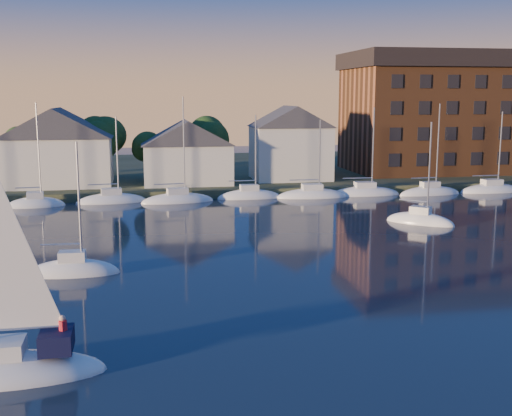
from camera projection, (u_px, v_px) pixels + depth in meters
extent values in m
plane|color=black|center=(415.00, 372.00, 28.41)|extent=(260.00, 260.00, 0.00)
cube|color=#303921|center=(218.00, 174.00, 101.14)|extent=(160.00, 50.00, 2.00)
cube|color=brown|center=(239.00, 196.00, 78.84)|extent=(120.00, 3.00, 1.00)
cube|color=silver|center=(58.00, 161.00, 80.17)|extent=(13.00, 9.00, 6.00)
cube|color=silver|center=(187.00, 164.00, 82.05)|extent=(11.00, 8.00, 5.00)
cube|color=silver|center=(290.00, 153.00, 86.23)|extent=(10.00, 8.00, 7.00)
cube|color=brown|center=(451.00, 120.00, 95.85)|extent=(30.00, 16.00, 15.00)
cube|color=black|center=(454.00, 61.00, 94.35)|extent=(31.00, 17.00, 2.40)
cylinder|color=#332217|center=(32.00, 168.00, 84.54)|extent=(0.50, 0.50, 3.50)
sphere|color=#1A3B15|center=(30.00, 134.00, 83.78)|extent=(5.40, 5.40, 5.40)
cylinder|color=#332217|center=(94.00, 166.00, 85.93)|extent=(0.50, 0.50, 3.50)
sphere|color=#1A3B15|center=(93.00, 133.00, 85.16)|extent=(5.40, 5.40, 5.40)
cylinder|color=#332217|center=(155.00, 165.00, 87.31)|extent=(0.50, 0.50, 3.50)
sphere|color=#1A3B15|center=(154.00, 133.00, 86.54)|extent=(5.40, 5.40, 5.40)
cylinder|color=#332217|center=(213.00, 164.00, 88.69)|extent=(0.50, 0.50, 3.50)
sphere|color=#1A3B15|center=(213.00, 132.00, 87.92)|extent=(5.40, 5.40, 5.40)
cylinder|color=#332217|center=(270.00, 163.00, 90.07)|extent=(0.50, 0.50, 3.50)
sphere|color=#1A3B15|center=(270.00, 131.00, 89.30)|extent=(5.40, 5.40, 5.40)
cylinder|color=#332217|center=(325.00, 162.00, 91.45)|extent=(0.50, 0.50, 3.50)
sphere|color=#1A3B15|center=(325.00, 131.00, 90.68)|extent=(5.40, 5.40, 5.40)
cylinder|color=#332217|center=(378.00, 161.00, 92.83)|extent=(0.50, 0.50, 3.50)
sphere|color=#1A3B15|center=(379.00, 130.00, 92.06)|extent=(5.40, 5.40, 5.40)
cylinder|color=#332217|center=(430.00, 160.00, 94.21)|extent=(0.50, 0.50, 3.50)
sphere|color=#1A3B15|center=(431.00, 130.00, 93.44)|extent=(5.40, 5.40, 5.40)
cylinder|color=#332217|center=(480.00, 159.00, 95.59)|extent=(0.50, 0.50, 3.50)
sphere|color=#1A3B15|center=(482.00, 129.00, 94.82)|extent=(5.40, 5.40, 5.40)
ellipsoid|color=white|center=(32.00, 205.00, 71.79)|extent=(7.50, 2.40, 2.20)
cube|color=silver|center=(31.00, 194.00, 71.56)|extent=(2.10, 1.32, 0.70)
cylinder|color=#A5A8AD|center=(36.00, 152.00, 70.89)|extent=(0.16, 0.16, 10.00)
cylinder|color=#A5A8AD|center=(23.00, 186.00, 71.27)|extent=(3.15, 0.12, 0.12)
ellipsoid|color=white|center=(105.00, 203.00, 73.17)|extent=(7.50, 2.40, 2.20)
cube|color=silver|center=(105.00, 192.00, 72.94)|extent=(2.10, 1.32, 0.70)
cylinder|color=#A5A8AD|center=(110.00, 151.00, 72.27)|extent=(0.16, 0.16, 10.00)
cylinder|color=#A5A8AD|center=(97.00, 185.00, 72.65)|extent=(3.15, 0.12, 0.12)
ellipsoid|color=white|center=(175.00, 201.00, 74.55)|extent=(7.50, 2.40, 2.20)
cube|color=silver|center=(175.00, 190.00, 74.32)|extent=(2.10, 1.32, 0.70)
cylinder|color=#A5A8AD|center=(181.00, 150.00, 73.65)|extent=(0.16, 0.16, 10.00)
cylinder|color=#A5A8AD|center=(168.00, 183.00, 74.04)|extent=(3.15, 0.12, 0.12)
ellipsoid|color=white|center=(243.00, 199.00, 75.93)|extent=(7.50, 2.40, 2.20)
cube|color=silver|center=(243.00, 188.00, 75.71)|extent=(2.10, 1.32, 0.70)
cylinder|color=#A5A8AD|center=(249.00, 149.00, 75.03)|extent=(0.16, 0.16, 10.00)
cylinder|color=#A5A8AD|center=(236.00, 182.00, 75.42)|extent=(3.15, 0.12, 0.12)
ellipsoid|color=white|center=(309.00, 197.00, 77.31)|extent=(7.50, 2.40, 2.20)
cube|color=silver|center=(309.00, 187.00, 77.09)|extent=(2.10, 1.32, 0.70)
cylinder|color=#A5A8AD|center=(315.00, 148.00, 76.41)|extent=(0.16, 0.16, 10.00)
cylinder|color=#A5A8AD|center=(302.00, 180.00, 76.80)|extent=(3.15, 0.12, 0.12)
ellipsoid|color=white|center=(372.00, 196.00, 78.69)|extent=(7.50, 2.40, 2.20)
cube|color=silver|center=(372.00, 185.00, 78.47)|extent=(2.10, 1.32, 0.70)
cylinder|color=#A5A8AD|center=(379.00, 147.00, 77.79)|extent=(0.16, 0.16, 10.00)
cylinder|color=#A5A8AD|center=(366.00, 178.00, 78.18)|extent=(3.15, 0.12, 0.12)
ellipsoid|color=white|center=(433.00, 194.00, 80.07)|extent=(7.50, 2.40, 2.20)
cube|color=silver|center=(433.00, 184.00, 79.85)|extent=(2.10, 1.32, 0.70)
cylinder|color=#A5A8AD|center=(441.00, 146.00, 79.18)|extent=(0.16, 0.16, 10.00)
cylinder|color=#A5A8AD|center=(427.00, 177.00, 79.56)|extent=(3.15, 0.12, 0.12)
ellipsoid|color=white|center=(492.00, 192.00, 81.45)|extent=(7.50, 2.40, 2.20)
cube|color=silver|center=(492.00, 182.00, 81.23)|extent=(2.10, 1.32, 0.70)
cylinder|color=#A5A8AD|center=(500.00, 145.00, 80.56)|extent=(0.16, 0.16, 10.00)
cylinder|color=#A5A8AD|center=(487.00, 176.00, 80.94)|extent=(3.15, 0.12, 0.12)
cylinder|color=#A5A8AD|center=(16.00, 329.00, 27.72)|extent=(4.04, 0.17, 0.12)
cube|color=black|center=(57.00, 340.00, 28.13)|extent=(1.42, 1.88, 0.90)
ellipsoid|color=white|center=(73.00, 275.00, 43.95)|extent=(6.36, 2.18, 2.20)
cube|color=silver|center=(72.00, 256.00, 43.73)|extent=(1.79, 1.17, 0.70)
cylinder|color=#A5A8AD|center=(79.00, 202.00, 43.18)|extent=(0.16, 0.16, 8.14)
cylinder|color=#A5A8AD|center=(61.00, 244.00, 43.47)|extent=(2.66, 0.16, 0.12)
ellipsoid|color=white|center=(420.00, 223.00, 61.61)|extent=(6.48, 6.17, 2.20)
cube|color=silver|center=(421.00, 210.00, 61.39)|extent=(2.22, 2.18, 0.70)
cylinder|color=#A5A8AD|center=(429.00, 169.00, 60.34)|extent=(0.16, 0.16, 8.75)
cylinder|color=#A5A8AD|center=(413.00, 201.00, 61.63)|extent=(2.16, 1.98, 0.12)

